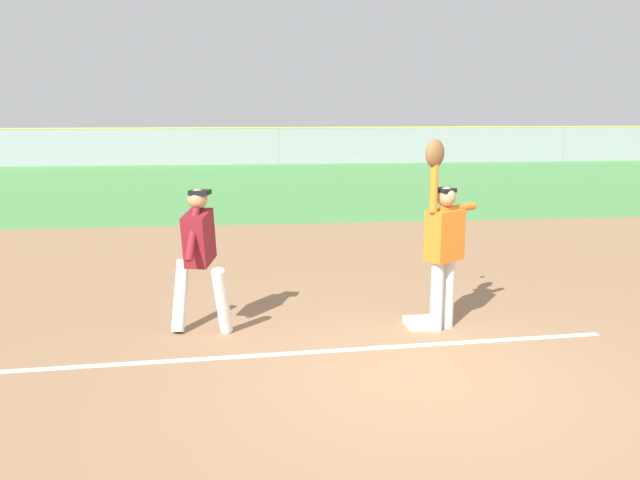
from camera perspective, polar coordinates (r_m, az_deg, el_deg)
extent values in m
plane|color=#936D4C|center=(6.86, 8.21, -11.51)|extent=(75.82, 75.82, 0.00)
cube|color=#4C8C47|center=(23.33, -2.43, 4.78)|extent=(54.86, 16.05, 0.01)
cube|color=white|center=(7.51, -20.81, -10.06)|extent=(11.98, 0.83, 0.01)
cube|color=white|center=(8.39, 8.59, -6.93)|extent=(0.39, 0.39, 0.08)
cylinder|color=silver|center=(8.29, 10.76, -4.44)|extent=(0.21, 0.21, 0.85)
cylinder|color=silver|center=(8.14, 9.87, -4.70)|extent=(0.21, 0.21, 0.85)
cube|color=orange|center=(8.05, 10.50, 0.40)|extent=(0.51, 0.46, 0.60)
sphere|color=tan|center=(7.98, 10.62, 3.61)|extent=(0.32, 0.32, 0.23)
cube|color=black|center=(7.99, 10.46, 4.16)|extent=(0.29, 0.29, 0.05)
cylinder|color=orange|center=(7.79, 9.62, 4.61)|extent=(0.12, 0.12, 0.62)
cylinder|color=orange|center=(8.17, 11.56, 2.65)|extent=(0.57, 0.42, 0.09)
ellipsoid|color=brown|center=(7.76, 9.71, 7.25)|extent=(0.31, 0.27, 0.32)
cylinder|color=white|center=(7.89, -8.28, -5.17)|extent=(0.25, 0.46, 0.85)
cylinder|color=white|center=(8.21, -11.74, -4.64)|extent=(0.25, 0.46, 0.85)
cube|color=maroon|center=(7.88, -10.23, 0.17)|extent=(0.38, 0.57, 0.66)
sphere|color=tan|center=(7.80, -10.34, 3.45)|extent=(0.28, 0.28, 0.23)
cube|color=black|center=(7.79, -10.14, 3.99)|extent=(0.26, 0.25, 0.05)
cylinder|color=maroon|center=(8.07, -9.76, 1.05)|extent=(0.19, 0.41, 0.58)
cylinder|color=maroon|center=(7.66, -10.75, 0.47)|extent=(0.19, 0.41, 0.58)
sphere|color=white|center=(8.25, 9.61, 7.63)|extent=(0.07, 0.07, 0.07)
cube|color=#93999E|center=(31.25, -3.53, 7.91)|extent=(54.86, 0.06, 1.63)
cylinder|color=yellow|center=(31.21, -3.55, 9.46)|extent=(54.86, 0.06, 0.06)
cylinder|color=gray|center=(31.25, -3.53, 7.91)|extent=(0.08, 0.08, 1.63)
cylinder|color=gray|center=(34.79, 19.87, 7.61)|extent=(0.08, 0.08, 1.63)
cube|color=tan|center=(34.65, -14.88, 7.49)|extent=(4.57, 2.35, 0.55)
cube|color=#2D333D|center=(34.63, -14.92, 8.28)|extent=(2.37, 1.97, 0.40)
cylinder|color=black|center=(35.27, -12.18, 7.23)|extent=(0.62, 0.28, 0.60)
cylinder|color=black|center=(33.42, -12.83, 6.99)|extent=(0.62, 0.28, 0.60)
cylinder|color=black|center=(35.96, -16.75, 7.08)|extent=(0.62, 0.28, 0.60)
cylinder|color=black|center=(34.14, -17.63, 6.83)|extent=(0.62, 0.28, 0.60)
cube|color=#B7B7BC|center=(33.76, -7.25, 7.69)|extent=(4.56, 2.30, 0.55)
cube|color=#2D333D|center=(33.74, -7.27, 8.49)|extent=(2.35, 1.94, 0.40)
cylinder|color=black|center=(34.61, -4.67, 7.37)|extent=(0.62, 0.27, 0.60)
cylinder|color=black|center=(32.72, -4.86, 7.14)|extent=(0.62, 0.27, 0.60)
cylinder|color=black|center=(34.90, -9.47, 7.29)|extent=(0.62, 0.27, 0.60)
cylinder|color=black|center=(33.02, -9.93, 7.05)|extent=(0.62, 0.27, 0.60)
cube|color=#B21E1E|center=(33.91, 0.91, 7.79)|extent=(4.52, 2.21, 0.55)
cube|color=#2D333D|center=(33.88, 0.92, 8.59)|extent=(2.32, 1.90, 0.40)
cylinder|color=black|center=(35.17, 2.94, 7.45)|extent=(0.61, 0.26, 0.60)
cylinder|color=black|center=(33.33, 3.70, 7.23)|extent=(0.61, 0.26, 0.60)
cylinder|color=black|center=(34.60, -1.78, 7.40)|extent=(0.61, 0.26, 0.60)
cylinder|color=black|center=(32.73, -1.26, 7.18)|extent=(0.61, 0.26, 0.60)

